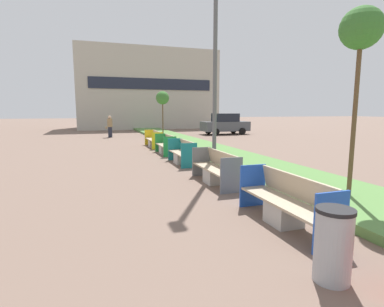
{
  "coord_description": "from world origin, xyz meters",
  "views": [
    {
      "loc": [
        -2.42,
        2.21,
        2.13
      ],
      "look_at": [
        0.9,
        12.27,
        0.6
      ],
      "focal_mm": 28.0,
      "sensor_mm": 36.0,
      "label": 1
    }
  ],
  "objects_px": {
    "parked_car_distant": "(225,124)",
    "street_lamp_post": "(215,26)",
    "bench_teal_frame": "(182,155)",
    "bench_green_frame": "(166,147)",
    "pedestrian_walking": "(110,126)",
    "bench_yellow_frame": "(154,140)",
    "sapling_tree_near": "(361,33)",
    "sapling_tree_far": "(163,98)",
    "bench_grey_frame": "(216,171)",
    "bench_blue_frame": "(286,205)",
    "litter_bin": "(333,245)"
  },
  "relations": [
    {
      "from": "bench_teal_frame",
      "to": "pedestrian_walking",
      "type": "distance_m",
      "value": 13.38
    },
    {
      "from": "bench_green_frame",
      "to": "pedestrian_walking",
      "type": "height_order",
      "value": "pedestrian_walking"
    },
    {
      "from": "bench_yellow_frame",
      "to": "parked_car_distant",
      "type": "distance_m",
      "value": 10.71
    },
    {
      "from": "sapling_tree_near",
      "to": "sapling_tree_far",
      "type": "height_order",
      "value": "sapling_tree_near"
    },
    {
      "from": "street_lamp_post",
      "to": "sapling_tree_far",
      "type": "distance_m",
      "value": 15.28
    },
    {
      "from": "bench_teal_frame",
      "to": "bench_yellow_frame",
      "type": "bearing_deg",
      "value": 89.96
    },
    {
      "from": "bench_yellow_frame",
      "to": "sapling_tree_near",
      "type": "xyz_separation_m",
      "value": [
        2.2,
        -12.07,
        3.41
      ]
    },
    {
      "from": "litter_bin",
      "to": "bench_teal_frame",
      "type": "bearing_deg",
      "value": 86.07
    },
    {
      "from": "bench_yellow_frame",
      "to": "sapling_tree_near",
      "type": "relative_size",
      "value": 0.55
    },
    {
      "from": "bench_yellow_frame",
      "to": "bench_blue_frame",
      "type": "bearing_deg",
      "value": -90.0
    },
    {
      "from": "bench_green_frame",
      "to": "sapling_tree_near",
      "type": "bearing_deg",
      "value": -76.25
    },
    {
      "from": "bench_grey_frame",
      "to": "pedestrian_walking",
      "type": "distance_m",
      "value": 16.79
    },
    {
      "from": "bench_green_frame",
      "to": "bench_blue_frame",
      "type": "bearing_deg",
      "value": -89.97
    },
    {
      "from": "sapling_tree_far",
      "to": "pedestrian_walking",
      "type": "height_order",
      "value": "sapling_tree_far"
    },
    {
      "from": "litter_bin",
      "to": "pedestrian_walking",
      "type": "relative_size",
      "value": 0.55
    },
    {
      "from": "bench_blue_frame",
      "to": "street_lamp_post",
      "type": "height_order",
      "value": "street_lamp_post"
    },
    {
      "from": "street_lamp_post",
      "to": "sapling_tree_far",
      "type": "height_order",
      "value": "street_lamp_post"
    },
    {
      "from": "pedestrian_walking",
      "to": "sapling_tree_near",
      "type": "bearing_deg",
      "value": -77.45
    },
    {
      "from": "bench_green_frame",
      "to": "parked_car_distant",
      "type": "relative_size",
      "value": 0.46
    },
    {
      "from": "litter_bin",
      "to": "sapling_tree_far",
      "type": "height_order",
      "value": "sapling_tree_far"
    },
    {
      "from": "parked_car_distant",
      "to": "street_lamp_post",
      "type": "bearing_deg",
      "value": -116.93
    },
    {
      "from": "bench_green_frame",
      "to": "bench_grey_frame",
      "type": "bearing_deg",
      "value": -89.96
    },
    {
      "from": "pedestrian_walking",
      "to": "sapling_tree_far",
      "type": "bearing_deg",
      "value": 0.58
    },
    {
      "from": "street_lamp_post",
      "to": "sapling_tree_far",
      "type": "xyz_separation_m",
      "value": [
        1.59,
        15.09,
        -1.76
      ]
    },
    {
      "from": "litter_bin",
      "to": "parked_car_distant",
      "type": "xyz_separation_m",
      "value": [
        8.47,
        21.78,
        0.44
      ]
    },
    {
      "from": "litter_bin",
      "to": "sapling_tree_far",
      "type": "xyz_separation_m",
      "value": [
        2.8,
        21.87,
        2.65
      ]
    },
    {
      "from": "bench_blue_frame",
      "to": "sapling_tree_far",
      "type": "distance_m",
      "value": 20.38
    },
    {
      "from": "bench_teal_frame",
      "to": "parked_car_distant",
      "type": "relative_size",
      "value": 0.48
    },
    {
      "from": "bench_green_frame",
      "to": "pedestrian_walking",
      "type": "xyz_separation_m",
      "value": [
        -2.1,
        10.34,
        0.51
      ]
    },
    {
      "from": "bench_yellow_frame",
      "to": "parked_car_distant",
      "type": "xyz_separation_m",
      "value": [
        7.87,
        7.25,
        0.54
      ]
    },
    {
      "from": "bench_blue_frame",
      "to": "bench_yellow_frame",
      "type": "height_order",
      "value": "same"
    },
    {
      "from": "pedestrian_walking",
      "to": "parked_car_distant",
      "type": "xyz_separation_m",
      "value": [
        9.98,
        -0.05,
        0.04
      ]
    },
    {
      "from": "sapling_tree_near",
      "to": "sapling_tree_far",
      "type": "relative_size",
      "value": 1.17
    },
    {
      "from": "litter_bin",
      "to": "bench_blue_frame",
      "type": "bearing_deg",
      "value": 71.64
    },
    {
      "from": "bench_blue_frame",
      "to": "parked_car_distant",
      "type": "bearing_deg",
      "value": 68.51
    },
    {
      "from": "bench_teal_frame",
      "to": "litter_bin",
      "type": "distance_m",
      "value": 8.65
    },
    {
      "from": "sapling_tree_near",
      "to": "parked_car_distant",
      "type": "xyz_separation_m",
      "value": [
        5.67,
        19.31,
        -2.87
      ]
    },
    {
      "from": "bench_yellow_frame",
      "to": "street_lamp_post",
      "type": "height_order",
      "value": "street_lamp_post"
    },
    {
      "from": "bench_teal_frame",
      "to": "sapling_tree_near",
      "type": "distance_m",
      "value": 7.38
    },
    {
      "from": "street_lamp_post",
      "to": "bench_grey_frame",
      "type": "bearing_deg",
      "value": -110.8
    },
    {
      "from": "bench_green_frame",
      "to": "sapling_tree_near",
      "type": "distance_m",
      "value": 9.89
    },
    {
      "from": "bench_teal_frame",
      "to": "pedestrian_walking",
      "type": "xyz_separation_m",
      "value": [
        -2.1,
        13.21,
        0.51
      ]
    },
    {
      "from": "bench_grey_frame",
      "to": "litter_bin",
      "type": "xyz_separation_m",
      "value": [
        -0.6,
        -5.18,
        0.1
      ]
    },
    {
      "from": "bench_blue_frame",
      "to": "bench_yellow_frame",
      "type": "xyz_separation_m",
      "value": [
        0.0,
        12.74,
        0.0
      ]
    },
    {
      "from": "bench_teal_frame",
      "to": "bench_green_frame",
      "type": "bearing_deg",
      "value": 90.02
    },
    {
      "from": "bench_grey_frame",
      "to": "litter_bin",
      "type": "relative_size",
      "value": 2.43
    },
    {
      "from": "bench_blue_frame",
      "to": "sapling_tree_near",
      "type": "relative_size",
      "value": 0.55
    },
    {
      "from": "bench_yellow_frame",
      "to": "parked_car_distant",
      "type": "relative_size",
      "value": 0.56
    },
    {
      "from": "sapling_tree_near",
      "to": "bench_yellow_frame",
      "type": "bearing_deg",
      "value": 100.34
    },
    {
      "from": "bench_yellow_frame",
      "to": "pedestrian_walking",
      "type": "height_order",
      "value": "pedestrian_walking"
    }
  ]
}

